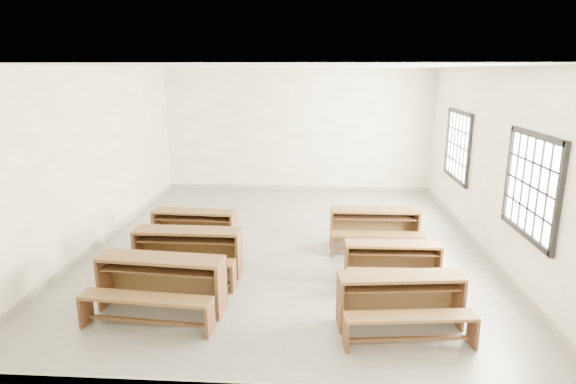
# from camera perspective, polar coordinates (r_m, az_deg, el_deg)

# --- Properties ---
(room) EXTENTS (8.50, 8.50, 3.20)m
(room) POSITION_cam_1_polar(r_m,az_deg,el_deg) (8.47, 0.61, 7.51)
(room) COLOR gray
(room) RESTS_ON ground
(desk_set_0) EXTENTS (1.74, 1.01, 0.75)m
(desk_set_0) POSITION_cam_1_polar(r_m,az_deg,el_deg) (6.67, -14.90, -10.15)
(desk_set_0) COLOR brown
(desk_set_0) RESTS_ON ground
(desk_set_1) EXTENTS (1.66, 0.87, 0.74)m
(desk_set_1) POSITION_cam_1_polar(r_m,az_deg,el_deg) (7.68, -11.88, -6.68)
(desk_set_1) COLOR brown
(desk_set_1) RESTS_ON ground
(desk_set_2) EXTENTS (1.53, 0.86, 0.67)m
(desk_set_2) POSITION_cam_1_polar(r_m,az_deg,el_deg) (8.90, -11.15, -3.99)
(desk_set_2) COLOR brown
(desk_set_2) RESTS_ON ground
(desk_set_3) EXTENTS (1.61, 0.96, 0.69)m
(desk_set_3) POSITION_cam_1_polar(r_m,az_deg,el_deg) (6.24, 13.23, -12.14)
(desk_set_3) COLOR brown
(desk_set_3) RESTS_ON ground
(desk_set_4) EXTENTS (1.43, 0.76, 0.64)m
(desk_set_4) POSITION_cam_1_polar(r_m,az_deg,el_deg) (7.43, 12.30, -7.96)
(desk_set_4) COLOR brown
(desk_set_4) RESTS_ON ground
(desk_set_5) EXTENTS (1.59, 0.83, 0.71)m
(desk_set_5) POSITION_cam_1_polar(r_m,az_deg,el_deg) (8.83, 10.20, -3.93)
(desk_set_5) COLOR brown
(desk_set_5) RESTS_ON ground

